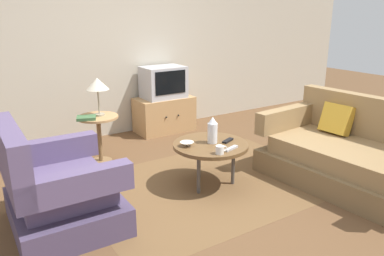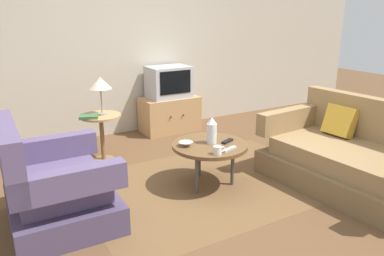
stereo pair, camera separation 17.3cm
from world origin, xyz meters
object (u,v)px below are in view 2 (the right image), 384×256
object	(u,v)px
mug	(218,150)
side_table	(102,128)
coffee_table	(210,147)
book	(89,116)
couch	(350,159)
tv_remote_dark	(227,141)
armchair	(54,189)
table_lamp	(100,84)
vase	(212,131)
tv_stand	(170,114)
television	(169,82)
bowl	(186,144)
tv_remote_silver	(229,149)

from	to	relation	value
mug	side_table	bearing A→B (deg)	113.89
coffee_table	book	size ratio (longest dim) A/B	3.04
couch	tv_remote_dark	size ratio (longest dim) A/B	10.54
coffee_table	armchair	bearing A→B (deg)	178.81
mug	tv_remote_dark	bearing A→B (deg)	40.43
table_lamp	book	bearing A→B (deg)	-156.67
coffee_table	tv_remote_dark	distance (m)	0.19
couch	side_table	bearing A→B (deg)	41.33
armchair	vase	distance (m)	1.55
couch	book	size ratio (longest dim) A/B	6.88
tv_stand	vase	xyz separation A→B (m)	(-0.46, -1.83, 0.32)
armchair	television	bearing A→B (deg)	133.38
side_table	television	xyz separation A→B (m)	(1.22, 0.68, 0.32)
mug	tv_remote_dark	distance (m)	0.36
armchair	mug	xyz separation A→B (m)	(1.41, -0.31, 0.18)
television	book	world-z (taller)	television
armchair	vase	size ratio (longest dim) A/B	3.65
tv_stand	tv_remote_dark	xyz separation A→B (m)	(-0.31, -1.89, 0.20)
tv_remote_dark	vase	bearing A→B (deg)	-43.66
mug	bowl	size ratio (longest dim) A/B	0.87
television	side_table	bearing A→B (deg)	-151.08
book	television	bearing A→B (deg)	48.18
tv_remote_dark	table_lamp	bearing A→B (deg)	-77.73
tv_remote_dark	tv_remote_silver	world-z (taller)	same
table_lamp	mug	xyz separation A→B (m)	(0.62, -1.47, -0.43)
couch	table_lamp	world-z (taller)	table_lamp
armchair	table_lamp	bearing A→B (deg)	146.55
coffee_table	tv_stand	size ratio (longest dim) A/B	0.91
coffee_table	book	xyz separation A→B (m)	(-0.89, 1.12, 0.17)
side_table	television	size ratio (longest dim) A/B	0.95
mug	tv_remote_silver	distance (m)	0.16
armchair	vase	xyz separation A→B (m)	(1.53, -0.02, 0.27)
vase	table_lamp	bearing A→B (deg)	121.86
tv_stand	tv_remote_silver	distance (m)	2.14
bowl	coffee_table	bearing A→B (deg)	-14.39
side_table	mug	size ratio (longest dim) A/B	4.72
bowl	tv_remote_silver	xyz separation A→B (m)	(0.31, -0.30, -0.01)
coffee_table	book	bearing A→B (deg)	128.42
vase	mug	xyz separation A→B (m)	(-0.12, -0.29, -0.09)
armchair	book	xyz separation A→B (m)	(0.62, 1.08, 0.27)
side_table	mug	world-z (taller)	side_table
bowl	tv_remote_dark	distance (m)	0.43
bowl	vase	bearing A→B (deg)	-10.98
tv_remote_silver	book	size ratio (longest dim) A/B	0.72
tv_stand	vase	world-z (taller)	vase
side_table	tv_remote_silver	xyz separation A→B (m)	(0.80, -1.42, 0.05)
tv_stand	tv_remote_silver	size ratio (longest dim) A/B	4.63
bowl	book	xyz separation A→B (m)	(-0.65, 1.05, 0.12)
television	book	xyz separation A→B (m)	(-1.37, -0.73, -0.15)
armchair	tv_stand	bearing A→B (deg)	133.25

